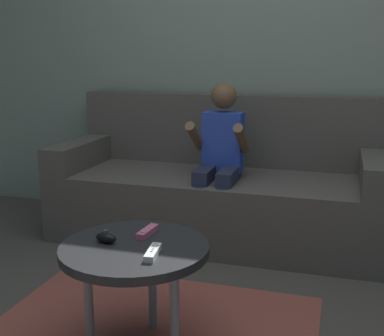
{
  "coord_description": "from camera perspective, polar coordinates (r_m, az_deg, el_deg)",
  "views": [
    {
      "loc": [
        0.5,
        -1.52,
        1.16
      ],
      "look_at": [
        -0.21,
        0.82,
        0.6
      ],
      "focal_mm": 46.51,
      "sensor_mm": 36.0,
      "label": 1
    }
  ],
  "objects": [
    {
      "name": "couch",
      "position": [
        3.23,
        3.15,
        -2.49
      ],
      "size": [
        2.07,
        0.8,
        0.9
      ],
      "color": "#56514C",
      "rests_on": "ground"
    },
    {
      "name": "wall_back",
      "position": [
        3.46,
        8.74,
        14.2
      ],
      "size": [
        4.75,
        0.05,
        2.5
      ],
      "primitive_type": "cube",
      "color": "gray",
      "rests_on": "ground"
    },
    {
      "name": "nunchuk_black",
      "position": [
        1.96,
        -9.84,
        -7.87
      ],
      "size": [
        0.1,
        0.06,
        0.05
      ],
      "color": "black",
      "rests_on": "coffee_table"
    },
    {
      "name": "coffee_table",
      "position": [
        1.95,
        -6.55,
        -9.95
      ],
      "size": [
        0.58,
        0.58,
        0.45
      ],
      "color": "#232326",
      "rests_on": "ground"
    },
    {
      "name": "game_remote_white_near_edge",
      "position": [
        1.83,
        -4.5,
        -9.62
      ],
      "size": [
        0.05,
        0.14,
        0.03
      ],
      "color": "white",
      "rests_on": "coffee_table"
    },
    {
      "name": "game_remote_pink_far_corner",
      "position": [
        2.03,
        -5.13,
        -7.27
      ],
      "size": [
        0.05,
        0.14,
        0.03
      ],
      "color": "pink",
      "rests_on": "coffee_table"
    },
    {
      "name": "person_seated_on_couch",
      "position": [
        2.99,
        3.18,
        1.41
      ],
      "size": [
        0.34,
        0.41,
        1.0
      ],
      "color": "#282D47",
      "rests_on": "ground"
    }
  ]
}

